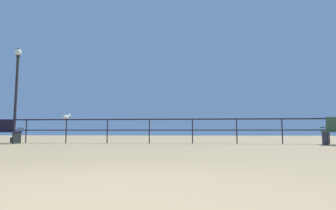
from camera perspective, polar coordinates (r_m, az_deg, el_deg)
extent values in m
plane|color=#937C57|center=(1.92, -20.13, -19.47)|extent=(60.00, 60.00, 0.00)
cube|color=black|center=(10.90, 0.58, -3.00)|extent=(18.95, 0.05, 0.05)
cube|color=black|center=(10.88, 0.58, -5.27)|extent=(18.95, 0.04, 0.04)
cylinder|color=black|center=(12.81, -27.55, -4.90)|extent=(0.04, 0.04, 0.96)
cylinder|color=black|center=(11.98, -20.52, -5.17)|extent=(0.04, 0.04, 0.96)
cylinder|color=black|center=(11.36, -12.59, -5.39)|extent=(0.04, 0.04, 0.96)
cylinder|color=black|center=(10.98, -3.93, -5.51)|extent=(0.04, 0.04, 0.96)
cylinder|color=black|center=(10.86, 5.14, -5.50)|extent=(0.04, 0.04, 0.96)
cylinder|color=black|center=(11.01, 14.19, -5.35)|extent=(0.04, 0.04, 0.96)
cylinder|color=black|center=(11.42, 22.77, -5.09)|extent=(0.04, 0.04, 0.96)
cylinder|color=black|center=(12.07, 30.60, -4.75)|extent=(0.04, 0.04, 0.96)
cube|color=black|center=(12.67, -31.73, -4.78)|extent=(1.63, 0.63, 0.05)
cube|color=black|center=(12.19, -29.08, -5.99)|extent=(0.08, 0.45, 0.46)
cube|color=black|center=(12.35, -28.42, -4.29)|extent=(0.06, 0.35, 0.04)
cube|color=#23212C|center=(11.37, 30.01, -6.01)|extent=(0.08, 0.47, 0.47)
cube|color=#23212C|center=(11.56, 29.56, -4.14)|extent=(0.06, 0.36, 0.04)
cylinder|color=#252425|center=(13.45, -29.59, -6.38)|extent=(0.27, 0.27, 0.22)
cylinder|color=#252425|center=(13.53, -29.21, 1.57)|extent=(0.11, 0.11, 3.53)
cylinder|color=#252425|center=(13.85, -28.86, 8.96)|extent=(0.18, 0.18, 0.06)
sphere|color=silver|center=(13.89, -28.83, 9.63)|extent=(0.28, 0.28, 0.28)
cone|color=#252425|center=(13.94, -28.79, 10.39)|extent=(0.13, 0.13, 0.10)
ellipsoid|color=silver|center=(12.01, -20.57, -2.39)|extent=(0.32, 0.33, 0.16)
ellipsoid|color=gray|center=(12.01, -20.57, -2.27)|extent=(0.26, 0.28, 0.06)
sphere|color=silver|center=(12.07, -20.01, -2.08)|extent=(0.13, 0.13, 0.13)
cone|color=yellow|center=(12.11, -19.65, -2.10)|extent=(0.07, 0.07, 0.05)
cube|color=gray|center=(11.94, -21.25, -2.31)|extent=(0.12, 0.12, 0.02)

